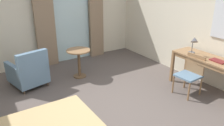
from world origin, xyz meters
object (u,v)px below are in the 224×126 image
object	(u,v)px
desk_chair	(191,72)
writing_desk	(208,62)
armchair_by_window	(29,72)
round_cafe_table	(79,57)
desk_lamp	(194,41)
closed_book	(218,61)

from	to	relation	value
desk_chair	writing_desk	bearing A→B (deg)	-19.22
armchair_by_window	round_cafe_table	size ratio (longest dim) A/B	1.32
desk_chair	desk_lamp	xyz separation A→B (m)	(0.22, 0.19, 0.60)
desk_chair	round_cafe_table	xyz separation A→B (m)	(-1.64, 2.05, 0.03)
desk_chair	closed_book	bearing A→B (deg)	-47.78
armchair_by_window	round_cafe_table	distance (m)	1.21
round_cafe_table	desk_chair	bearing A→B (deg)	-51.27
writing_desk	round_cafe_table	distance (m)	2.96
closed_book	round_cafe_table	xyz separation A→B (m)	(-1.97, 2.41, -0.28)
closed_book	round_cafe_table	bearing A→B (deg)	132.58
armchair_by_window	round_cafe_table	bearing A→B (deg)	-7.00
closed_book	armchair_by_window	world-z (taller)	armchair_by_window
writing_desk	armchair_by_window	distance (m)	3.96
desk_lamp	closed_book	size ratio (longest dim) A/B	1.44
writing_desk	desk_lamp	world-z (taller)	desk_lamp
armchair_by_window	writing_desk	bearing A→B (deg)	-36.01
writing_desk	desk_chair	size ratio (longest dim) A/B	1.81
writing_desk	desk_chair	xyz separation A→B (m)	(-0.36, 0.13, -0.20)
writing_desk	armchair_by_window	xyz separation A→B (m)	(-3.19, 2.32, -0.34)
desk_lamp	closed_book	xyz separation A→B (m)	(0.10, -0.55, -0.29)
armchair_by_window	round_cafe_table	world-z (taller)	armchair_by_window
writing_desk	round_cafe_table	size ratio (longest dim) A/B	2.19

